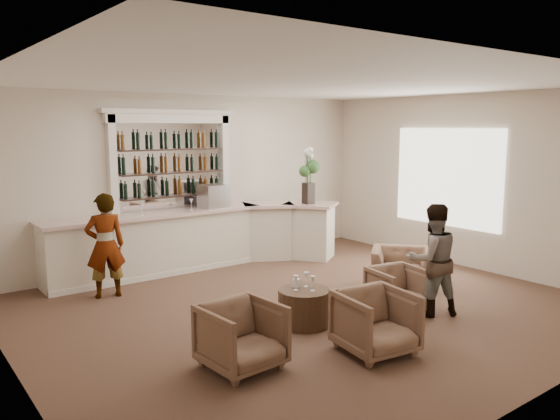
# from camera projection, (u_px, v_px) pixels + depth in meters

# --- Properties ---
(ground) EXTENTS (8.00, 8.00, 0.00)m
(ground) POSITION_uv_depth(u_px,v_px,m) (308.00, 307.00, 8.20)
(ground) COLOR brown
(ground) RESTS_ON ground
(room_shell) EXTENTS (8.04, 7.02, 3.32)m
(room_shell) POSITION_uv_depth(u_px,v_px,m) (288.00, 149.00, 8.50)
(room_shell) COLOR beige
(room_shell) RESTS_ON ground
(bar_counter) EXTENTS (5.72, 1.80, 1.14)m
(bar_counter) POSITION_uv_depth(u_px,v_px,m) (200.00, 239.00, 10.38)
(bar_counter) COLOR beige
(bar_counter) RESTS_ON ground
(back_bar_alcove) EXTENTS (2.64, 0.25, 3.00)m
(back_bar_alcove) POSITION_uv_depth(u_px,v_px,m) (172.00, 162.00, 10.28)
(back_bar_alcove) COLOR white
(back_bar_alcove) RESTS_ON ground
(cocktail_table) EXTENTS (0.72, 0.72, 0.50)m
(cocktail_table) POSITION_uv_depth(u_px,v_px,m) (304.00, 307.00, 7.44)
(cocktail_table) COLOR #452F1E
(cocktail_table) RESTS_ON ground
(sommelier) EXTENTS (0.67, 0.50, 1.67)m
(sommelier) POSITION_uv_depth(u_px,v_px,m) (105.00, 246.00, 8.58)
(sommelier) COLOR gray
(sommelier) RESTS_ON ground
(guest) EXTENTS (0.97, 0.88, 1.62)m
(guest) POSITION_uv_depth(u_px,v_px,m) (432.00, 260.00, 7.78)
(guest) COLOR gray
(guest) RESTS_ON ground
(armchair_left) EXTENTS (0.85, 0.87, 0.75)m
(armchair_left) POSITION_uv_depth(u_px,v_px,m) (242.00, 336.00, 6.08)
(armchair_left) COLOR brown
(armchair_left) RESTS_ON ground
(armchair_center) EXTENTS (0.93, 0.95, 0.76)m
(armchair_center) POSITION_uv_depth(u_px,v_px,m) (376.00, 322.00, 6.50)
(armchair_center) COLOR brown
(armchair_center) RESTS_ON ground
(armchair_right) EXTENTS (0.83, 0.85, 0.67)m
(armchair_right) POSITION_uv_depth(u_px,v_px,m) (398.00, 290.00, 7.94)
(armchair_right) COLOR brown
(armchair_right) RESTS_ON ground
(armchair_far) EXTENTS (1.32, 1.33, 0.65)m
(armchair_far) POSITION_uv_depth(u_px,v_px,m) (402.00, 268.00, 9.16)
(armchair_far) COLOR brown
(armchair_far) RESTS_ON ground
(espresso_machine) EXTENTS (0.53, 0.45, 0.45)m
(espresso_machine) POSITION_uv_depth(u_px,v_px,m) (214.00, 196.00, 10.45)
(espresso_machine) COLOR silver
(espresso_machine) RESTS_ON bar_counter
(flower_vase) EXTENTS (0.30, 0.30, 1.13)m
(flower_vase) POSITION_uv_depth(u_px,v_px,m) (309.00, 172.00, 10.94)
(flower_vase) COLOR black
(flower_vase) RESTS_ON bar_counter
(wine_glass_bar_left) EXTENTS (0.07, 0.07, 0.21)m
(wine_glass_bar_left) POSITION_uv_depth(u_px,v_px,m) (142.00, 209.00, 9.59)
(wine_glass_bar_left) COLOR white
(wine_glass_bar_left) RESTS_ON bar_counter
(wine_glass_bar_right) EXTENTS (0.07, 0.07, 0.21)m
(wine_glass_bar_right) POSITION_uv_depth(u_px,v_px,m) (191.00, 204.00, 10.20)
(wine_glass_bar_right) COLOR white
(wine_glass_bar_right) RESTS_ON bar_counter
(wine_glass_tbl_a) EXTENTS (0.07, 0.07, 0.21)m
(wine_glass_tbl_a) POSITION_uv_depth(u_px,v_px,m) (296.00, 283.00, 7.33)
(wine_glass_tbl_a) COLOR white
(wine_glass_tbl_a) RESTS_ON cocktail_table
(wine_glass_tbl_b) EXTENTS (0.07, 0.07, 0.21)m
(wine_glass_tbl_b) POSITION_uv_depth(u_px,v_px,m) (306.00, 279.00, 7.50)
(wine_glass_tbl_b) COLOR white
(wine_glass_tbl_b) RESTS_ON cocktail_table
(wine_glass_tbl_c) EXTENTS (0.07, 0.07, 0.21)m
(wine_glass_tbl_c) POSITION_uv_depth(u_px,v_px,m) (313.00, 284.00, 7.30)
(wine_glass_tbl_c) COLOR white
(wine_glass_tbl_c) RESTS_ON cocktail_table
(napkin_holder) EXTENTS (0.08, 0.08, 0.12)m
(napkin_holder) POSITION_uv_depth(u_px,v_px,m) (297.00, 283.00, 7.49)
(napkin_holder) COLOR silver
(napkin_holder) RESTS_ON cocktail_table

